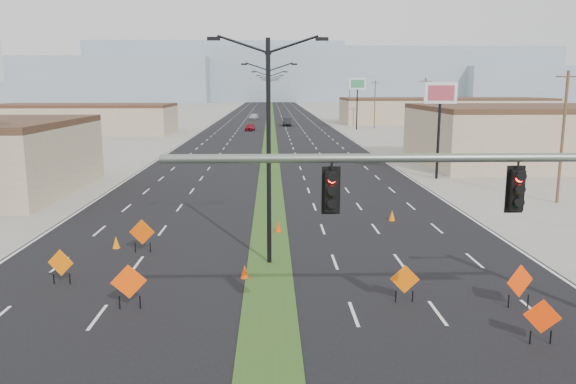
{
  "coord_description": "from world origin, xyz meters",
  "views": [
    {
      "loc": [
        0.09,
        -12.64,
        7.97
      ],
      "look_at": [
        0.87,
        12.59,
        3.2
      ],
      "focal_mm": 35.0,
      "sensor_mm": 36.0,
      "label": 1
    }
  ],
  "objects_px": {
    "streetlight_0": "(269,145)",
    "streetlight_5": "(270,95)",
    "car_far": "(254,117)",
    "cone_0": "(245,272)",
    "streetlight_2": "(270,104)",
    "cone_1": "(278,227)",
    "streetlight_4": "(270,97)",
    "car_left": "(250,127)",
    "construction_sign_3": "(405,281)",
    "car_mid": "(287,122)",
    "streetlight_1": "(270,114)",
    "streetlight_3": "(270,100)",
    "construction_sign_0": "(129,283)",
    "construction_sign_5": "(542,318)",
    "streetlight_6": "(270,94)",
    "cone_3": "(116,242)",
    "cone_2": "(392,215)",
    "construction_sign_1": "(61,264)",
    "construction_sign_2": "(142,233)",
    "construction_sign_4": "(520,283)",
    "pole_sign_east_near": "(440,101)",
    "pole_sign_east_far": "(357,88)"
  },
  "relations": [
    {
      "from": "streetlight_0",
      "to": "streetlight_5",
      "type": "distance_m",
      "value": 140.0
    },
    {
      "from": "car_far",
      "to": "cone_0",
      "type": "bearing_deg",
      "value": -80.98
    },
    {
      "from": "streetlight_2",
      "to": "cone_1",
      "type": "height_order",
      "value": "streetlight_2"
    },
    {
      "from": "streetlight_4",
      "to": "streetlight_0",
      "type": "bearing_deg",
      "value": -90.0
    },
    {
      "from": "car_left",
      "to": "car_far",
      "type": "relative_size",
      "value": 0.84
    },
    {
      "from": "construction_sign_3",
      "to": "cone_0",
      "type": "distance_m",
      "value": 6.74
    },
    {
      "from": "streetlight_0",
      "to": "car_mid",
      "type": "distance_m",
      "value": 90.84
    },
    {
      "from": "streetlight_1",
      "to": "streetlight_3",
      "type": "bearing_deg",
      "value": 90.0
    },
    {
      "from": "construction_sign_0",
      "to": "construction_sign_5",
      "type": "relative_size",
      "value": 1.14
    },
    {
      "from": "streetlight_6",
      "to": "cone_1",
      "type": "height_order",
      "value": "streetlight_6"
    },
    {
      "from": "streetlight_6",
      "to": "construction_sign_5",
      "type": "height_order",
      "value": "streetlight_6"
    },
    {
      "from": "streetlight_0",
      "to": "cone_3",
      "type": "height_order",
      "value": "streetlight_0"
    },
    {
      "from": "cone_1",
      "to": "cone_2",
      "type": "distance_m",
      "value": 7.31
    },
    {
      "from": "car_far",
      "to": "construction_sign_1",
      "type": "bearing_deg",
      "value": -84.66
    },
    {
      "from": "car_far",
      "to": "construction_sign_0",
      "type": "relative_size",
      "value": 2.67
    },
    {
      "from": "streetlight_2",
      "to": "streetlight_4",
      "type": "distance_m",
      "value": 56.0
    },
    {
      "from": "construction_sign_5",
      "to": "cone_1",
      "type": "bearing_deg",
      "value": 138.04
    },
    {
      "from": "car_far",
      "to": "construction_sign_5",
      "type": "distance_m",
      "value": 122.42
    },
    {
      "from": "cone_2",
      "to": "streetlight_2",
      "type": "bearing_deg",
      "value": 98.7
    },
    {
      "from": "streetlight_5",
      "to": "construction_sign_1",
      "type": "bearing_deg",
      "value": -93.4
    },
    {
      "from": "construction_sign_1",
      "to": "streetlight_6",
      "type": "bearing_deg",
      "value": 98.14
    },
    {
      "from": "streetlight_1",
      "to": "construction_sign_2",
      "type": "distance_m",
      "value": 27.24
    },
    {
      "from": "streetlight_0",
      "to": "construction_sign_0",
      "type": "bearing_deg",
      "value": -133.78
    },
    {
      "from": "car_left",
      "to": "streetlight_2",
      "type": "bearing_deg",
      "value": -73.63
    },
    {
      "from": "streetlight_2",
      "to": "cone_0",
      "type": "bearing_deg",
      "value": -91.02
    },
    {
      "from": "construction_sign_0",
      "to": "construction_sign_2",
      "type": "bearing_deg",
      "value": 87.31
    },
    {
      "from": "construction_sign_1",
      "to": "streetlight_1",
      "type": "bearing_deg",
      "value": 85.5
    },
    {
      "from": "car_far",
      "to": "construction_sign_2",
      "type": "xyz_separation_m",
      "value": [
        -2.14,
        -111.45,
        0.32
      ]
    },
    {
      "from": "construction_sign_2",
      "to": "construction_sign_4",
      "type": "xyz_separation_m",
      "value": [
        15.25,
        -7.4,
        -0.01
      ]
    },
    {
      "from": "streetlight_0",
      "to": "pole_sign_east_near",
      "type": "xyz_separation_m",
      "value": [
        14.61,
        23.46,
        1.3
      ]
    },
    {
      "from": "car_left",
      "to": "construction_sign_3",
      "type": "relative_size",
      "value": 2.6
    },
    {
      "from": "streetlight_6",
      "to": "cone_1",
      "type": "bearing_deg",
      "value": -89.83
    },
    {
      "from": "streetlight_0",
      "to": "cone_1",
      "type": "xyz_separation_m",
      "value": [
        0.48,
        5.46,
        -5.1
      ]
    },
    {
      "from": "construction_sign_4",
      "to": "pole_sign_east_far",
      "type": "height_order",
      "value": "pole_sign_east_far"
    },
    {
      "from": "construction_sign_3",
      "to": "pole_sign_east_near",
      "type": "distance_m",
      "value": 30.5
    },
    {
      "from": "streetlight_1",
      "to": "streetlight_4",
      "type": "bearing_deg",
      "value": 90.0
    },
    {
      "from": "car_mid",
      "to": "construction_sign_0",
      "type": "height_order",
      "value": "construction_sign_0"
    },
    {
      "from": "construction_sign_5",
      "to": "cone_3",
      "type": "height_order",
      "value": "construction_sign_5"
    },
    {
      "from": "construction_sign_0",
      "to": "construction_sign_1",
      "type": "height_order",
      "value": "construction_sign_0"
    },
    {
      "from": "car_mid",
      "to": "cone_1",
      "type": "xyz_separation_m",
      "value": [
        -2.99,
        -85.2,
        -0.49
      ]
    },
    {
      "from": "cone_1",
      "to": "cone_3",
      "type": "distance_m",
      "value": 8.62
    },
    {
      "from": "streetlight_0",
      "to": "streetlight_1",
      "type": "relative_size",
      "value": 1.0
    },
    {
      "from": "cone_3",
      "to": "streetlight_0",
      "type": "bearing_deg",
      "value": -18.69
    },
    {
      "from": "construction_sign_0",
      "to": "cone_3",
      "type": "height_order",
      "value": "construction_sign_0"
    },
    {
      "from": "construction_sign_0",
      "to": "construction_sign_2",
      "type": "height_order",
      "value": "construction_sign_0"
    },
    {
      "from": "car_left",
      "to": "construction_sign_3",
      "type": "distance_m",
      "value": 83.26
    },
    {
      "from": "car_left",
      "to": "construction_sign_1",
      "type": "height_order",
      "value": "construction_sign_1"
    },
    {
      "from": "streetlight_5",
      "to": "cone_3",
      "type": "bearing_deg",
      "value": -93.18
    },
    {
      "from": "car_left",
      "to": "cone_3",
      "type": "bearing_deg",
      "value": -86.14
    },
    {
      "from": "car_mid",
      "to": "pole_sign_east_far",
      "type": "relative_size",
      "value": 0.52
    }
  ]
}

